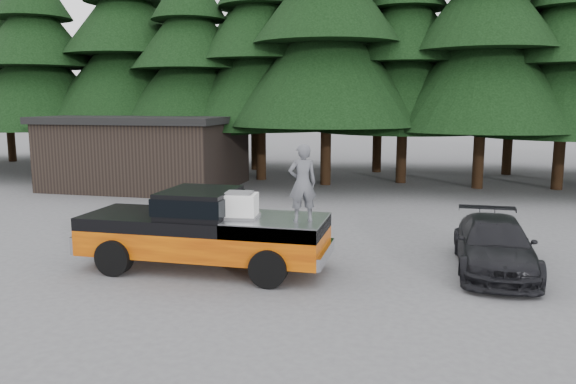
% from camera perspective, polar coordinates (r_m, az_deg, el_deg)
% --- Properties ---
extents(ground, '(120.00, 120.00, 0.00)m').
position_cam_1_polar(ground, '(13.02, -2.59, -8.64)').
color(ground, '#4F4F51').
rests_on(ground, ground).
extents(pickup_truck, '(6.00, 2.04, 1.33)m').
position_cam_1_polar(pickup_truck, '(13.62, -8.47, -5.01)').
color(pickup_truck, '#E06404').
rests_on(pickup_truck, ground).
extents(truck_cab, '(1.66, 1.90, 0.59)m').
position_cam_1_polar(truck_cab, '(13.45, -8.97, -1.02)').
color(truck_cab, black).
rests_on(truck_cab, pickup_truck).
extents(air_compressor, '(0.85, 0.73, 0.54)m').
position_cam_1_polar(air_compressor, '(12.94, -4.95, -1.45)').
color(air_compressor, white).
rests_on(air_compressor, pickup_truck).
extents(man_on_bed, '(0.75, 0.64, 1.74)m').
position_cam_1_polar(man_on_bed, '(12.42, 1.48, 0.92)').
color(man_on_bed, '#515258').
rests_on(man_on_bed, pickup_truck).
extents(parked_car, '(1.78, 4.29, 1.24)m').
position_cam_1_polar(parked_car, '(14.20, 20.23, -5.09)').
color(parked_car, black).
rests_on(parked_car, ground).
extents(utility_building, '(8.40, 6.40, 3.30)m').
position_cam_1_polar(utility_building, '(27.04, -14.07, 4.05)').
color(utility_building, black).
rests_on(utility_building, ground).
extents(treeline, '(60.15, 16.05, 17.50)m').
position_cam_1_polar(treeline, '(29.49, 7.74, 16.46)').
color(treeline, black).
rests_on(treeline, ground).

